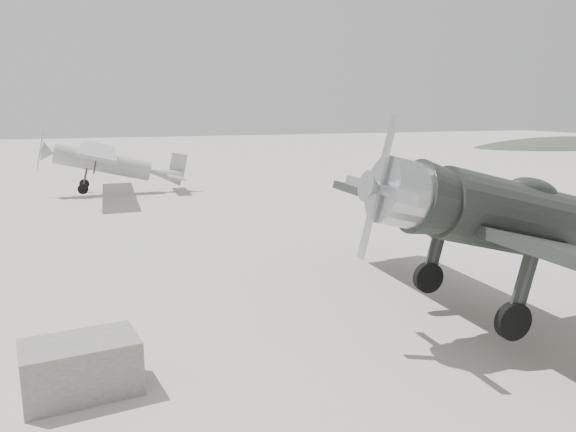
# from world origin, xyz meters

# --- Properties ---
(ground) EXTENTS (160.00, 160.00, 0.00)m
(ground) POSITION_xyz_m (0.00, 0.00, 0.00)
(ground) COLOR #A7A594
(ground) RESTS_ON ground
(hill_northeast) EXTENTS (32.00, 16.00, 5.20)m
(hill_northeast) POSITION_xyz_m (50.00, 40.00, 0.00)
(hill_northeast) COLOR #353E2D
(hill_northeast) RESTS_ON ground
(lowwing_monoplane) EXTENTS (8.97, 12.48, 4.04)m
(lowwing_monoplane) POSITION_xyz_m (3.57, -2.27, 2.14)
(lowwing_monoplane) COLOR black
(lowwing_monoplane) RESTS_ON ground
(highwing_monoplane) EXTENTS (7.44, 10.47, 2.98)m
(highwing_monoplane) POSITION_xyz_m (-3.96, 20.22, 1.86)
(highwing_monoplane) COLOR #999C9E
(highwing_monoplane) RESTS_ON ground
(equipment_block) EXTENTS (1.92, 1.33, 0.90)m
(equipment_block) POSITION_xyz_m (-5.74, -2.00, 0.45)
(equipment_block) COLOR #62605B
(equipment_block) RESTS_ON ground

